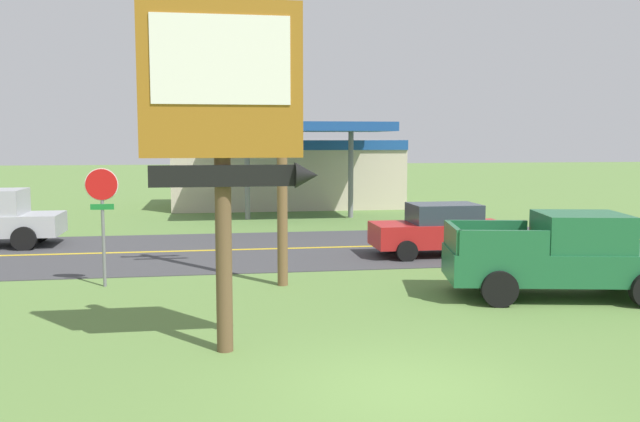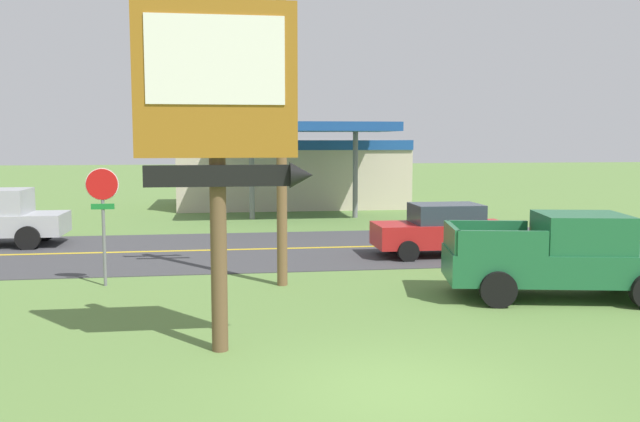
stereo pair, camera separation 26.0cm
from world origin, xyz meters
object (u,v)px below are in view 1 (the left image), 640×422
object	(u,v)px
utility_pole	(282,103)
car_red_near_lane	(440,229)
stop_sign	(102,206)
motel_sign	(225,112)
gas_station	(286,171)
pickup_green_parked_on_lawn	(563,256)

from	to	relation	value
utility_pole	car_red_near_lane	xyz separation A→B (m)	(5.35, 3.57, -3.72)
stop_sign	car_red_near_lane	world-z (taller)	stop_sign
motel_sign	gas_station	xyz separation A→B (m)	(3.73, 25.09, -2.15)
stop_sign	motel_sign	bearing A→B (deg)	-63.21
motel_sign	stop_sign	xyz separation A→B (m)	(-2.92, 5.78, -2.07)
utility_pole	gas_station	xyz separation A→B (m)	(2.26, 19.84, -2.60)
stop_sign	pickup_green_parked_on_lawn	bearing A→B (deg)	-14.71
stop_sign	utility_pole	distance (m)	5.09
pickup_green_parked_on_lawn	stop_sign	bearing A→B (deg)	165.29
motel_sign	stop_sign	bearing A→B (deg)	116.79
motel_sign	utility_pole	distance (m)	5.47
car_red_near_lane	stop_sign	bearing A→B (deg)	-162.66
motel_sign	pickup_green_parked_on_lawn	xyz separation A→B (m)	(7.77, 2.98, -3.13)
stop_sign	pickup_green_parked_on_lawn	size ratio (longest dim) A/B	0.54
motel_sign	car_red_near_lane	world-z (taller)	motel_sign
stop_sign	gas_station	size ratio (longest dim) A/B	0.25
motel_sign	pickup_green_parked_on_lawn	bearing A→B (deg)	20.96
motel_sign	gas_station	bearing A→B (deg)	81.54
motel_sign	utility_pole	world-z (taller)	utility_pole
motel_sign	car_red_near_lane	size ratio (longest dim) A/B	1.48
utility_pole	gas_station	world-z (taller)	utility_pole
motel_sign	car_red_near_lane	distance (m)	11.62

